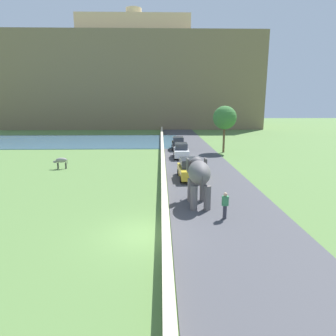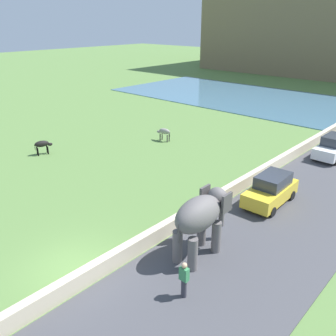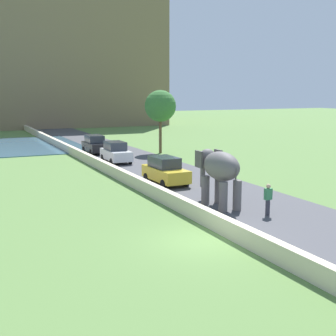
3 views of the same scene
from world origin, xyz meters
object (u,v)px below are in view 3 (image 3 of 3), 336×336
elephant (219,169)px  person_beside_elephant (268,199)px  car_white (116,152)px  car_yellow (165,171)px  car_black (95,145)px

elephant → person_beside_elephant: bearing=-64.9°
elephant → car_white: bearing=90.0°
car_white → car_yellow: size_ratio=0.99×
car_black → car_white: same height
elephant → person_beside_elephant: elephant is taller
car_white → person_beside_elephant: bearing=-86.4°
person_beside_elephant → car_yellow: size_ratio=0.40×
person_beside_elephant → car_black: (-1.22, 25.61, 0.03)m
car_black → car_yellow: size_ratio=0.99×
elephant → car_white: size_ratio=0.86×
person_beside_elephant → car_black: car_black is taller
car_black → elephant: bearing=-90.0°
car_white → car_yellow: same height
person_beside_elephant → car_white: bearing=93.6°
car_yellow → car_black: bearing=90.0°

